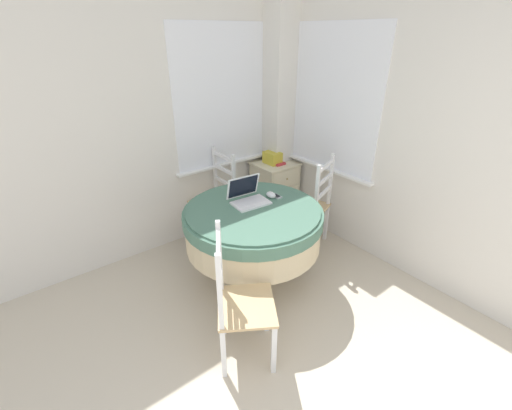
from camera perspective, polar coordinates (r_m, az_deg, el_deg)
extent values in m
cube|color=silver|center=(3.32, -27.55, 9.43)|extent=(4.52, 0.06, 2.55)
cube|color=white|center=(3.75, -5.85, 17.37)|extent=(1.10, 0.01, 1.42)
cube|color=white|center=(3.91, -5.13, 6.84)|extent=(1.18, 0.07, 0.02)
cube|color=silver|center=(3.04, 36.70, 5.68)|extent=(0.06, 4.87, 2.55)
cube|color=white|center=(3.68, 12.97, 16.67)|extent=(0.01, 1.10, 1.42)
cube|color=white|center=(3.85, 11.59, 6.02)|extent=(0.07, 1.18, 0.02)
cube|color=silver|center=(4.10, 3.79, 15.18)|extent=(0.28, 0.28, 2.55)
cylinder|color=#4C3D2D|center=(3.34, -0.46, -11.82)|extent=(0.36, 0.36, 0.03)
cylinder|color=#4C3D2D|center=(3.12, -0.48, -6.57)|extent=(0.11, 0.11, 0.70)
cylinder|color=beige|center=(3.03, -0.49, -3.71)|extent=(1.19, 1.19, 0.34)
cylinder|color=#4C7560|center=(2.97, -0.50, -1.77)|extent=(1.21, 1.21, 0.11)
cylinder|color=#4C7560|center=(2.94, -0.51, -0.71)|extent=(1.16, 1.16, 0.02)
cube|color=white|center=(3.01, -0.85, 0.33)|extent=(0.33, 0.24, 0.02)
cube|color=silver|center=(3.01, -1.01, 0.61)|extent=(0.29, 0.15, 0.00)
cube|color=white|center=(3.06, -2.18, 3.12)|extent=(0.32, 0.09, 0.21)
cube|color=black|center=(3.06, -2.13, 3.11)|extent=(0.29, 0.07, 0.18)
ellipsoid|color=white|center=(3.12, 2.50, 1.71)|extent=(0.07, 0.11, 0.05)
cube|color=#B2B7BC|center=(3.15, 3.40, 1.50)|extent=(0.06, 0.12, 0.01)
cube|color=black|center=(3.15, 3.41, 1.60)|extent=(0.05, 0.08, 0.00)
cube|color=tan|center=(3.74, -7.31, 0.20)|extent=(0.39, 0.43, 0.02)
cube|color=white|center=(3.92, -10.61, -2.41)|extent=(0.03, 0.03, 0.43)
cube|color=white|center=(3.64, -7.87, -4.71)|extent=(0.03, 0.03, 0.43)
cube|color=white|center=(4.06, -6.45, -1.03)|extent=(0.03, 0.03, 0.43)
cube|color=white|center=(3.78, -3.49, -3.14)|extent=(0.03, 0.03, 0.43)
cube|color=white|center=(3.85, -6.84, 5.73)|extent=(0.03, 0.03, 0.56)
cube|color=white|center=(3.55, -3.72, 4.04)|extent=(0.03, 0.03, 0.56)
cube|color=white|center=(3.63, -5.48, 8.03)|extent=(0.03, 0.37, 0.04)
cube|color=white|center=(3.67, -5.38, 5.89)|extent=(0.03, 0.37, 0.04)
cube|color=white|center=(3.73, -5.29, 3.80)|extent=(0.03, 0.37, 0.04)
cube|color=tan|center=(3.67, 8.45, -0.42)|extent=(0.53, 0.51, 0.02)
cube|color=white|center=(3.98, 7.13, -1.65)|extent=(0.04, 0.04, 0.43)
cube|color=white|center=(3.69, 4.67, -4.01)|extent=(0.04, 0.04, 0.43)
cube|color=white|center=(3.88, 11.60, -2.86)|extent=(0.04, 0.04, 0.43)
cube|color=white|center=(3.58, 9.45, -5.41)|extent=(0.04, 0.04, 0.43)
cube|color=white|center=(3.66, 12.33, 4.13)|extent=(0.04, 0.04, 0.56)
cube|color=white|center=(3.33, 10.10, 2.06)|extent=(0.04, 0.04, 0.56)
cube|color=white|center=(3.42, 11.58, 6.40)|extent=(0.36, 0.15, 0.04)
cube|color=white|center=(3.47, 11.37, 4.16)|extent=(0.36, 0.15, 0.04)
cube|color=white|center=(3.53, 11.16, 1.98)|extent=(0.36, 0.15, 0.04)
cube|color=tan|center=(2.43, -1.62, -16.45)|extent=(0.55, 0.57, 0.02)
cube|color=white|center=(2.48, 2.99, -22.89)|extent=(0.05, 0.05, 0.43)
cube|color=white|center=(2.73, 1.81, -16.95)|extent=(0.05, 0.05, 0.43)
cube|color=white|center=(2.46, -5.43, -23.41)|extent=(0.05, 0.05, 0.43)
cube|color=white|center=(2.72, -5.54, -17.36)|extent=(0.05, 0.05, 0.43)
cube|color=white|center=(2.09, -6.05, -14.40)|extent=(0.04, 0.04, 0.56)
cube|color=white|center=(2.39, -6.08, -8.51)|extent=(0.04, 0.04, 0.56)
cube|color=white|center=(2.11, -6.35, -6.73)|extent=(0.22, 0.33, 0.04)
cube|color=white|center=(2.20, -6.16, -9.89)|extent=(0.22, 0.33, 0.04)
cube|color=white|center=(2.29, -5.97, -12.80)|extent=(0.22, 0.33, 0.04)
cube|color=beige|center=(4.23, 3.08, 2.34)|extent=(0.45, 0.41, 0.70)
cube|color=beige|center=(4.09, 3.21, 6.90)|extent=(0.48, 0.44, 0.02)
cube|color=beige|center=(3.99, 5.15, 4.38)|extent=(0.40, 0.01, 0.20)
sphere|color=olive|center=(3.99, 5.23, 4.34)|extent=(0.02, 0.02, 0.02)
cube|color=beige|center=(4.09, 5.02, 1.37)|extent=(0.40, 0.01, 0.20)
sphere|color=olive|center=(4.08, 5.09, 1.33)|extent=(0.02, 0.02, 0.02)
cube|color=beige|center=(4.19, 4.89, -1.50)|extent=(0.40, 0.01, 0.20)
sphere|color=olive|center=(4.19, 4.96, -1.54)|extent=(0.02, 0.02, 0.02)
cube|color=gold|center=(4.06, 2.76, 7.88)|extent=(0.15, 0.20, 0.14)
cube|color=#BC3338|center=(4.07, 3.45, 7.07)|extent=(0.13, 0.19, 0.02)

